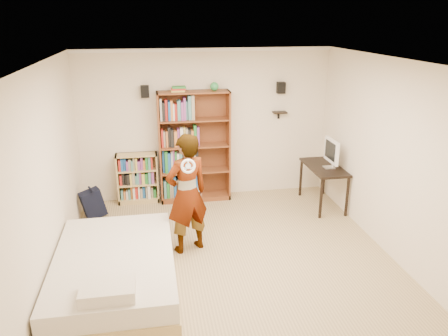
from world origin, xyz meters
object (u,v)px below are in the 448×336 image
(low_bookshelf, at_px, (138,178))
(computer_desk, at_px, (323,186))
(person, at_px, (187,194))
(daybed, at_px, (115,269))
(tall_bookshelf, at_px, (194,147))

(low_bookshelf, xyz_separation_m, computer_desk, (3.23, -0.72, -0.09))
(low_bookshelf, xyz_separation_m, person, (0.72, -1.88, 0.41))
(low_bookshelf, distance_m, daybed, 2.79)
(tall_bookshelf, height_order, low_bookshelf, tall_bookshelf)
(tall_bookshelf, distance_m, low_bookshelf, 1.17)
(low_bookshelf, height_order, daybed, low_bookshelf)
(tall_bookshelf, bearing_deg, computer_desk, -17.07)
(low_bookshelf, height_order, person, person)
(person, bearing_deg, tall_bookshelf, -123.44)
(person, bearing_deg, daybed, 18.69)
(tall_bookshelf, relative_size, computer_desk, 1.85)
(daybed, relative_size, person, 1.27)
(tall_bookshelf, height_order, computer_desk, tall_bookshelf)
(computer_desk, bearing_deg, daybed, -149.47)
(daybed, distance_m, person, 1.43)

